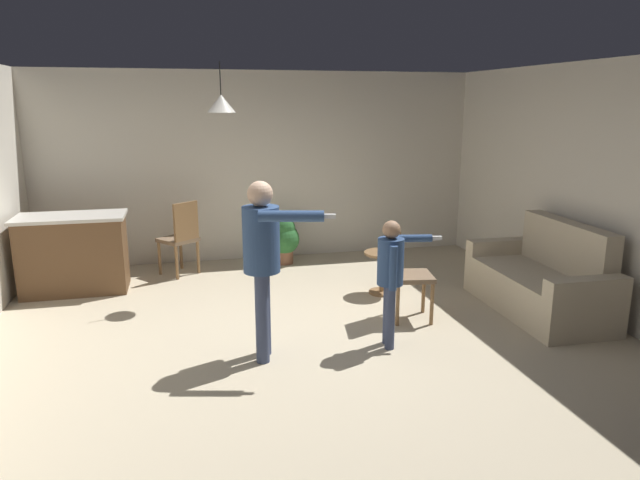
{
  "coord_description": "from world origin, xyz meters",
  "views": [
    {
      "loc": [
        -1.11,
        -5.09,
        2.27
      ],
      "look_at": [
        0.11,
        -0.01,
        1.0
      ],
      "focal_mm": 32.06,
      "sensor_mm": 36.0,
      "label": 1
    }
  ],
  "objects_px": {
    "person_child": "(391,270)",
    "spare_remote_on_table": "(381,250)",
    "couch_floral": "(542,282)",
    "potted_plant_corner": "(284,238)",
    "kitchen_counter": "(74,254)",
    "side_table_by_couch": "(382,267)",
    "person_adult": "(263,251)",
    "dining_chair_near_wall": "(181,235)",
    "dining_chair_by_counter": "(405,270)"
  },
  "relations": [
    {
      "from": "dining_chair_near_wall",
      "to": "potted_plant_corner",
      "type": "relative_size",
      "value": 1.47
    },
    {
      "from": "person_child",
      "to": "dining_chair_near_wall",
      "type": "relative_size",
      "value": 1.22
    },
    {
      "from": "side_table_by_couch",
      "to": "spare_remote_on_table",
      "type": "xyz_separation_m",
      "value": [
        -0.0,
        0.04,
        0.21
      ]
    },
    {
      "from": "person_adult",
      "to": "spare_remote_on_table",
      "type": "xyz_separation_m",
      "value": [
        1.63,
        1.49,
        -0.47
      ]
    },
    {
      "from": "kitchen_counter",
      "to": "person_child",
      "type": "xyz_separation_m",
      "value": [
        3.17,
        -2.42,
        0.28
      ]
    },
    {
      "from": "kitchen_counter",
      "to": "spare_remote_on_table",
      "type": "bearing_deg",
      "value": -14.19
    },
    {
      "from": "person_adult",
      "to": "dining_chair_near_wall",
      "type": "distance_m",
      "value": 2.93
    },
    {
      "from": "potted_plant_corner",
      "to": "spare_remote_on_table",
      "type": "xyz_separation_m",
      "value": [
        0.92,
        -1.55,
        0.16
      ]
    },
    {
      "from": "kitchen_counter",
      "to": "person_adult",
      "type": "distance_m",
      "value": 3.16
    },
    {
      "from": "person_adult",
      "to": "spare_remote_on_table",
      "type": "height_order",
      "value": "person_adult"
    },
    {
      "from": "kitchen_counter",
      "to": "spare_remote_on_table",
      "type": "distance_m",
      "value": 3.73
    },
    {
      "from": "potted_plant_corner",
      "to": "spare_remote_on_table",
      "type": "height_order",
      "value": "potted_plant_corner"
    },
    {
      "from": "side_table_by_couch",
      "to": "spare_remote_on_table",
      "type": "bearing_deg",
      "value": 91.3
    },
    {
      "from": "person_child",
      "to": "spare_remote_on_table",
      "type": "height_order",
      "value": "person_child"
    },
    {
      "from": "dining_chair_by_counter",
      "to": "dining_chair_near_wall",
      "type": "bearing_deg",
      "value": -124.26
    },
    {
      "from": "couch_floral",
      "to": "dining_chair_by_counter",
      "type": "distance_m",
      "value": 1.59
    },
    {
      "from": "kitchen_counter",
      "to": "potted_plant_corner",
      "type": "height_order",
      "value": "kitchen_counter"
    },
    {
      "from": "couch_floral",
      "to": "side_table_by_couch",
      "type": "relative_size",
      "value": 3.5
    },
    {
      "from": "side_table_by_couch",
      "to": "dining_chair_near_wall",
      "type": "height_order",
      "value": "dining_chair_near_wall"
    },
    {
      "from": "dining_chair_by_counter",
      "to": "spare_remote_on_table",
      "type": "relative_size",
      "value": 7.69
    },
    {
      "from": "dining_chair_near_wall",
      "to": "kitchen_counter",
      "type": "bearing_deg",
      "value": 158.85
    },
    {
      "from": "couch_floral",
      "to": "person_child",
      "type": "distance_m",
      "value": 2.07
    },
    {
      "from": "couch_floral",
      "to": "dining_chair_near_wall",
      "type": "distance_m",
      "value": 4.51
    },
    {
      "from": "side_table_by_couch",
      "to": "dining_chair_near_wall",
      "type": "distance_m",
      "value": 2.71
    },
    {
      "from": "person_child",
      "to": "dining_chair_by_counter",
      "type": "bearing_deg",
      "value": 158.09
    },
    {
      "from": "couch_floral",
      "to": "dining_chair_by_counter",
      "type": "xyz_separation_m",
      "value": [
        -1.57,
        0.12,
        0.21
      ]
    },
    {
      "from": "dining_chair_near_wall",
      "to": "spare_remote_on_table",
      "type": "height_order",
      "value": "dining_chair_near_wall"
    },
    {
      "from": "person_child",
      "to": "dining_chair_near_wall",
      "type": "bearing_deg",
      "value": -135.89
    },
    {
      "from": "side_table_by_couch",
      "to": "dining_chair_near_wall",
      "type": "bearing_deg",
      "value": 149.97
    },
    {
      "from": "couch_floral",
      "to": "spare_remote_on_table",
      "type": "distance_m",
      "value": 1.84
    },
    {
      "from": "couch_floral",
      "to": "spare_remote_on_table",
      "type": "bearing_deg",
      "value": 57.73
    },
    {
      "from": "person_adult",
      "to": "person_child",
      "type": "xyz_separation_m",
      "value": [
        1.19,
        -0.02,
        -0.25
      ]
    },
    {
      "from": "kitchen_counter",
      "to": "side_table_by_couch",
      "type": "height_order",
      "value": "kitchen_counter"
    },
    {
      "from": "dining_chair_near_wall",
      "to": "couch_floral",
      "type": "bearing_deg",
      "value": -69.74
    },
    {
      "from": "person_adult",
      "to": "potted_plant_corner",
      "type": "distance_m",
      "value": 3.19
    },
    {
      "from": "person_child",
      "to": "spare_remote_on_table",
      "type": "xyz_separation_m",
      "value": [
        0.44,
        1.51,
        -0.22
      ]
    },
    {
      "from": "side_table_by_couch",
      "to": "person_adult",
      "type": "xyz_separation_m",
      "value": [
        -1.63,
        -1.45,
        0.68
      ]
    },
    {
      "from": "kitchen_counter",
      "to": "potted_plant_corner",
      "type": "relative_size",
      "value": 1.85
    },
    {
      "from": "dining_chair_by_counter",
      "to": "spare_remote_on_table",
      "type": "xyz_separation_m",
      "value": [
        0.05,
        0.89,
        -0.01
      ]
    },
    {
      "from": "side_table_by_couch",
      "to": "potted_plant_corner",
      "type": "height_order",
      "value": "potted_plant_corner"
    },
    {
      "from": "kitchen_counter",
      "to": "side_table_by_couch",
      "type": "distance_m",
      "value": 3.74
    },
    {
      "from": "kitchen_counter",
      "to": "dining_chair_by_counter",
      "type": "bearing_deg",
      "value": -26.89
    },
    {
      "from": "kitchen_counter",
      "to": "person_child",
      "type": "relative_size",
      "value": 1.03
    },
    {
      "from": "potted_plant_corner",
      "to": "spare_remote_on_table",
      "type": "bearing_deg",
      "value": -59.37
    },
    {
      "from": "couch_floral",
      "to": "potted_plant_corner",
      "type": "xyz_separation_m",
      "value": [
        -2.43,
        2.57,
        0.04
      ]
    },
    {
      "from": "person_child",
      "to": "side_table_by_couch",
      "type": "bearing_deg",
      "value": 173.45
    },
    {
      "from": "couch_floral",
      "to": "potted_plant_corner",
      "type": "height_order",
      "value": "couch_floral"
    },
    {
      "from": "dining_chair_by_counter",
      "to": "dining_chair_near_wall",
      "type": "distance_m",
      "value": 3.18
    },
    {
      "from": "kitchen_counter",
      "to": "person_child",
      "type": "bearing_deg",
      "value": -37.43
    },
    {
      "from": "couch_floral",
      "to": "person_adult",
      "type": "bearing_deg",
      "value": 100.18
    }
  ]
}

